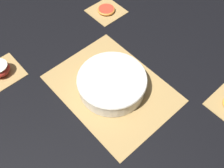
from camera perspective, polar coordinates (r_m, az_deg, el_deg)
ground_plane at (r=1.00m, az=-0.00°, el=-1.04°), size 6.00×6.00×0.00m
bamboo_mat_center at (r=1.00m, az=-0.00°, el=-0.94°), size 0.46×0.35×0.01m
coaster_mat_near_right at (r=1.30m, az=-1.25°, el=15.59°), size 0.15×0.15×0.01m
coaster_mat_far_right at (r=1.13m, az=-22.88°, el=2.24°), size 0.15×0.15×0.01m
fruit_salad_bowl at (r=0.96m, az=-0.01°, el=0.37°), size 0.26×0.26×0.06m
grapefruit_slice at (r=1.29m, az=-1.26°, el=15.89°), size 0.08×0.08×0.01m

